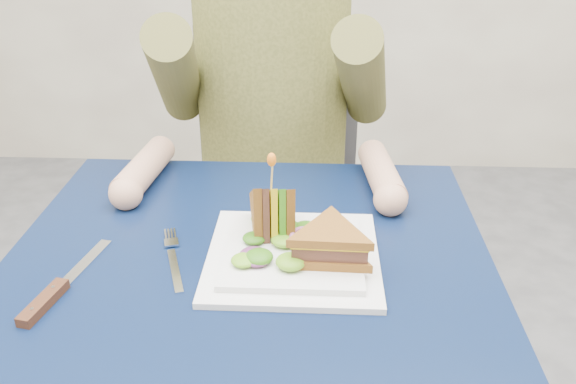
# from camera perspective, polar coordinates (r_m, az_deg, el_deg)

# --- Properties ---
(table) EXTENTS (0.75, 0.75, 0.73)m
(table) POSITION_cam_1_polar(r_m,az_deg,el_deg) (0.98, -3.75, -10.61)
(table) COLOR black
(table) RESTS_ON ground
(chair) EXTENTS (0.42, 0.40, 0.93)m
(chair) POSITION_cam_1_polar(r_m,az_deg,el_deg) (1.59, -1.11, 0.74)
(chair) COLOR #47474C
(chair) RESTS_ON ground
(diner) EXTENTS (0.54, 0.59, 0.74)m
(diner) POSITION_cam_1_polar(r_m,az_deg,el_deg) (1.36, -1.57, 12.88)
(diner) COLOR brown
(diner) RESTS_ON chair
(plate) EXTENTS (0.26, 0.26, 0.02)m
(plate) POSITION_cam_1_polar(r_m,az_deg,el_deg) (0.93, 0.47, -5.85)
(plate) COLOR white
(plate) RESTS_ON table
(sandwich_flat) EXTENTS (0.15, 0.15, 0.05)m
(sandwich_flat) POSITION_cam_1_polar(r_m,az_deg,el_deg) (0.89, 3.95, -4.85)
(sandwich_flat) COLOR brown
(sandwich_flat) RESTS_ON plate
(sandwich_upright) EXTENTS (0.09, 0.14, 0.14)m
(sandwich_upright) POSITION_cam_1_polar(r_m,az_deg,el_deg) (0.95, -1.48, -2.04)
(sandwich_upright) COLOR brown
(sandwich_upright) RESTS_ON plate
(fork) EXTENTS (0.07, 0.18, 0.01)m
(fork) POSITION_cam_1_polar(r_m,az_deg,el_deg) (0.95, -10.65, -6.28)
(fork) COLOR silver
(fork) RESTS_ON table
(knife) EXTENTS (0.06, 0.22, 0.02)m
(knife) POSITION_cam_1_polar(r_m,az_deg,el_deg) (0.92, -21.21, -8.91)
(knife) COLOR silver
(knife) RESTS_ON table
(toothpick) EXTENTS (0.01, 0.01, 0.06)m
(toothpick) POSITION_cam_1_polar(r_m,az_deg,el_deg) (0.92, -1.52, 1.45)
(toothpick) COLOR tan
(toothpick) RESTS_ON sandwich_upright
(toothpick_frill) EXTENTS (0.01, 0.01, 0.02)m
(toothpick_frill) POSITION_cam_1_polar(r_m,az_deg,el_deg) (0.91, -1.55, 3.04)
(toothpick_frill) COLOR orange
(toothpick_frill) RESTS_ON sandwich_upright
(lettuce_spill) EXTENTS (0.15, 0.13, 0.02)m
(lettuce_spill) POSITION_cam_1_polar(r_m,az_deg,el_deg) (0.93, 0.81, -4.44)
(lettuce_spill) COLOR #337A14
(lettuce_spill) RESTS_ON plate
(onion_ring) EXTENTS (0.04, 0.04, 0.02)m
(onion_ring) POSITION_cam_1_polar(r_m,az_deg,el_deg) (0.92, 1.42, -4.35)
(onion_ring) COLOR #9E4C7A
(onion_ring) RESTS_ON plate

